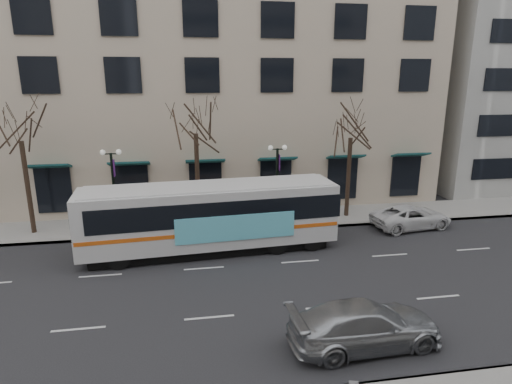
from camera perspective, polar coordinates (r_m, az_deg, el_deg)
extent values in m
plane|color=black|center=(19.97, -6.64, -12.87)|extent=(160.00, 160.00, 0.00)
cube|color=gray|center=(28.75, 2.42, -3.64)|extent=(80.00, 4.00, 0.15)
cube|color=#C4AF96|center=(38.73, -12.06, 18.82)|extent=(40.00, 20.00, 24.00)
cylinder|color=black|center=(28.77, -28.11, 0.35)|extent=(0.28, 0.28, 5.74)
cylinder|color=black|center=(27.19, -7.80, 1.49)|extent=(0.28, 0.28, 5.95)
cylinder|color=black|center=(29.24, 12.20, 1.76)|extent=(0.28, 0.28, 5.46)
cylinder|color=black|center=(27.07, -18.35, -0.26)|extent=(0.16, 0.16, 5.00)
cylinder|color=black|center=(27.76, -17.95, -4.94)|extent=(0.36, 0.36, 0.30)
cube|color=black|center=(26.55, -18.79, 4.84)|extent=(0.90, 0.06, 0.06)
sphere|color=silver|center=(26.61, -19.77, 5.00)|extent=(0.32, 0.32, 0.32)
sphere|color=silver|center=(26.47, -17.85, 5.11)|extent=(0.32, 0.32, 0.32)
cube|color=#4E1C6B|center=(26.69, -18.39, 3.06)|extent=(0.04, 0.45, 1.00)
cylinder|color=black|center=(27.30, 2.82, 0.64)|extent=(0.16, 0.16, 5.00)
cylinder|color=black|center=(27.99, 2.75, -4.02)|extent=(0.36, 0.36, 0.30)
cube|color=black|center=(26.79, 2.88, 5.72)|extent=(0.90, 0.06, 0.06)
sphere|color=silver|center=(26.68, 1.94, 5.91)|extent=(0.32, 0.32, 0.32)
sphere|color=silver|center=(26.87, 3.83, 5.95)|extent=(0.32, 0.32, 0.32)
cube|color=#4E1C6B|center=(26.97, 3.11, 3.94)|extent=(0.04, 0.45, 1.00)
cube|color=silver|center=(23.38, -6.14, -3.01)|extent=(13.89, 3.91, 3.14)
cube|color=black|center=(23.99, -6.02, -7.03)|extent=(12.77, 3.48, 0.51)
cube|color=black|center=(23.28, -5.34, -1.82)|extent=(13.34, 3.92, 1.26)
cube|color=orange|center=(23.55, -6.10, -4.27)|extent=(13.75, 3.94, 0.21)
cube|color=#63D6F0|center=(22.23, -2.67, -4.78)|extent=(6.28, 0.50, 1.37)
cube|color=silver|center=(22.93, -6.25, 0.80)|extent=(13.18, 3.57, 0.09)
cylinder|color=black|center=(22.63, -17.85, -8.43)|extent=(1.16, 0.40, 1.14)
cylinder|color=black|center=(25.06, -17.44, -6.06)|extent=(1.16, 0.40, 1.14)
cylinder|color=black|center=(23.34, 2.83, -6.93)|extent=(1.16, 0.40, 1.14)
cylinder|color=black|center=(25.71, 1.20, -4.79)|extent=(1.16, 0.40, 1.14)
cylinder|color=black|center=(23.96, 7.59, -6.45)|extent=(1.16, 0.40, 1.14)
cylinder|color=black|center=(26.27, 5.56, -4.41)|extent=(1.16, 0.40, 1.14)
imported|color=#AAADB2|center=(16.40, 14.33, -16.78)|extent=(5.67, 2.58, 1.61)
imported|color=silver|center=(28.93, 19.98, -3.13)|extent=(5.37, 3.01, 1.42)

